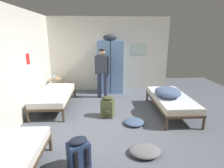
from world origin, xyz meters
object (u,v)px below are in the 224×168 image
bed_right (171,100)px  locker_bank (110,66)px  bed_left_rear (55,95)px  bedding_heap (168,92)px  shelf_unit (56,85)px  backpack_navy (78,154)px  backpack_olive (108,107)px  water_bottle (54,76)px  clothes_pile_denim (134,122)px  lotion_bottle (58,77)px  person_traveler (102,69)px  clothes_pile_grey (145,151)px

bed_right → locker_bank: bearing=128.1°
bed_left_rear → bedding_heap: bearing=-10.5°
shelf_unit → backpack_navy: shelf_unit is taller
bedding_heap → backpack_olive: bearing=-176.3°
water_bottle → locker_bank: bearing=5.4°
shelf_unit → clothes_pile_denim: size_ratio=1.20×
locker_bank → bed_right: size_ratio=1.09×
locker_bank → lotion_bottle: bearing=-172.3°
locker_bank → backpack_navy: (-0.66, -4.00, -0.71)m
bed_right → bedding_heap: 0.26m
lotion_bottle → clothes_pile_denim: bearing=-45.2°
bed_right → bedding_heap: bedding_heap is taller
bedding_heap → person_traveler: person_traveler is taller
bedding_heap → clothes_pile_denim: size_ratio=1.57×
clothes_pile_denim → locker_bank: bearing=100.3°
shelf_unit → clothes_pile_denim: shelf_unit is taller
bed_left_rear → backpack_navy: bearing=-68.7°
shelf_unit → person_traveler: (1.62, -0.39, 0.63)m
lotion_bottle → clothes_pile_grey: 4.18m
bed_right → water_bottle: water_bottle is taller
lotion_bottle → clothes_pile_grey: (2.30, -3.45, -0.58)m
bed_right → shelf_unit: bearing=152.9°
lotion_bottle → clothes_pile_denim: size_ratio=0.37×
person_traveler → clothes_pile_grey: bearing=-76.3°
bed_right → clothes_pile_denim: size_ratio=3.98×
shelf_unit → backpack_olive: shelf_unit is taller
bed_right → backpack_navy: 2.99m
shelf_unit → bed_right: 3.88m
bedding_heap → backpack_olive: size_ratio=1.36×
bed_right → person_traveler: size_ratio=1.17×
locker_bank → clothes_pile_denim: size_ratio=4.34×
bed_right → clothes_pile_grey: 2.05m
bedding_heap → clothes_pile_grey: 2.01m
backpack_navy → clothes_pile_grey: size_ratio=0.97×
backpack_navy → water_bottle: bearing=109.2°
bed_left_rear → clothes_pile_denim: (2.12, -1.11, -0.33)m
bed_right → backpack_navy: (-2.20, -2.02, -0.12)m
person_traveler → backpack_navy: size_ratio=2.95×
locker_bank → backpack_olive: bearing=-94.0°
water_bottle → clothes_pile_grey: (2.45, -3.51, -0.60)m
shelf_unit → clothes_pile_grey: size_ratio=1.01×
locker_bank → clothes_pile_grey: bearing=-82.7°
person_traveler → bed_left_rear: bearing=-148.2°
water_bottle → clothes_pile_denim: water_bottle is taller
bedding_heap → person_traveler: 2.25m
bed_right → backpack_olive: bearing=-175.3°
bed_right → bedding_heap: bearing=-162.4°
person_traveler → clothes_pile_grey: 3.32m
locker_bank → clothes_pile_grey: locker_bank is taller
lotion_bottle → backpack_olive: (1.68, -1.87, -0.39)m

